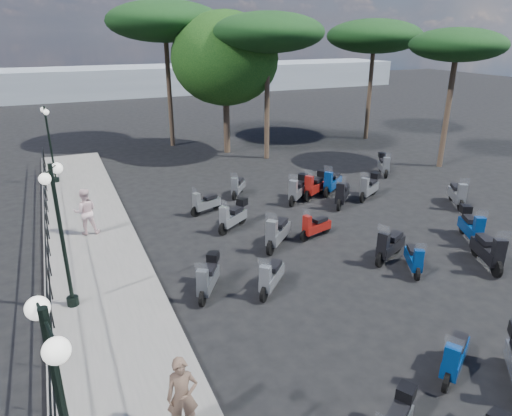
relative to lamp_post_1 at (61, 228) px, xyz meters
name	(u,v)px	position (x,y,z in m)	size (l,w,h in m)	color
ground	(344,280)	(7.31, -1.62, -2.32)	(120.00, 120.00, 0.00)	black
sidewalk	(100,277)	(0.81, 1.38, -2.25)	(3.00, 30.00, 0.15)	#64625F
railing	(48,263)	(-0.49, 1.18, -1.43)	(0.04, 26.04, 1.10)	black
lamp_post_1	(61,228)	(0.00, 0.00, 0.00)	(0.55, 1.08, 3.81)	black
lamp_post_2	(49,140)	(-0.06, 11.37, -0.15)	(0.36, 1.04, 3.54)	black
woman	(182,396)	(1.57, -5.05, -1.42)	(0.55, 0.36, 1.52)	brown
pedestrian_far	(85,212)	(0.78, 4.57, -1.35)	(0.80, 0.62, 1.65)	silver
scooter_2	(271,277)	(5.10, -1.28, -1.88)	(1.22, 1.21, 1.29)	black
scooter_3	(208,278)	(3.47, -0.68, -1.84)	(1.03, 1.42, 1.29)	black
scooter_4	(233,216)	(5.70, 3.16, -1.82)	(1.47, 1.09, 1.34)	black
scooter_5	(206,203)	(5.26, 5.04, -1.90)	(1.45, 0.74, 1.21)	black
scooter_8	(454,357)	(7.15, -5.83, -1.87)	(1.45, 0.99, 1.31)	black
scooter_9	(315,227)	(8.06, 1.30, -1.91)	(1.46, 0.61, 1.19)	black
scooter_10	(277,233)	(6.51, 1.16, -1.81)	(1.43, 1.35, 1.48)	black
scooter_11	(238,187)	(7.19, 6.42, -1.90)	(1.03, 1.28, 1.23)	black
scooter_14	(414,259)	(9.50, -2.02, -1.91)	(0.86, 1.36, 1.20)	black
scooter_15	(390,246)	(9.33, -1.10, -1.83)	(1.64, 0.95, 1.41)	black
scooter_16	(315,186)	(10.22, 4.92, -1.79)	(1.59, 1.08, 1.41)	black
scooter_17	(298,190)	(9.25, 4.74, -1.79)	(1.44, 1.30, 1.41)	black
scooter_20	(471,226)	(12.82, -1.09, -1.79)	(1.01, 1.64, 1.42)	black
scooter_21	(488,251)	(11.79, -2.68, -1.81)	(0.97, 1.76, 1.49)	black
scooter_22	(332,183)	(11.16, 5.03, -1.83)	(1.51, 1.17, 1.43)	black
scooter_23	(342,194)	(10.69, 3.56, -1.82)	(1.35, 1.40, 1.46)	black
scooter_27	(457,195)	(15.04, 1.61, -1.84)	(1.04, 1.57, 1.41)	black
scooter_28	(369,187)	(12.28, 3.84, -1.82)	(1.52, 1.02, 1.34)	black
scooter_29	(384,165)	(15.09, 6.39, -1.83)	(0.94, 1.53, 1.32)	black
broadleaf_tree	(225,59)	(9.51, 13.93, 3.02)	(6.03, 6.03, 7.91)	#38281E
pine_0	(268,33)	(11.09, 11.72, 4.38)	(5.96, 5.96, 7.77)	#38281E
pine_1	(374,36)	(19.37, 13.59, 4.14)	(5.97, 5.97, 7.53)	#38281E
pine_2	(165,22)	(6.95, 16.91, 4.97)	(6.73, 6.73, 8.49)	#38281E
pine_3	(457,46)	(18.85, 6.40, 3.80)	(4.66, 4.66, 6.98)	#38281E
distant_hills	(116,81)	(7.31, 43.38, -0.82)	(70.00, 8.00, 3.00)	gray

